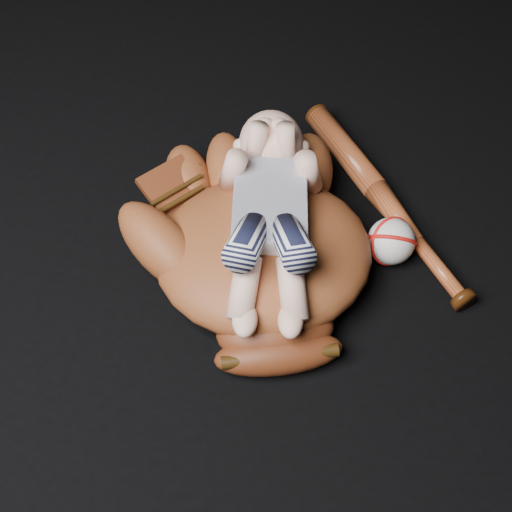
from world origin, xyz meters
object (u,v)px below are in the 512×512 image
at_px(baseball_glove, 263,246).
at_px(baseball_bat, 384,200).
at_px(newborn_baby, 270,216).
at_px(baseball, 391,241).

xyz_separation_m(baseball_glove, baseball_bat, (0.23, 0.10, -0.05)).
bearing_deg(baseball_bat, newborn_baby, -157.99).
relative_size(baseball_glove, baseball_bat, 1.00).
height_order(baseball_glove, baseball_bat, baseball_glove).
height_order(baseball_bat, baseball, baseball).
height_order(newborn_baby, baseball_bat, newborn_baby).
bearing_deg(baseball, baseball_glove, 178.77).
relative_size(newborn_baby, baseball_bat, 0.82).
relative_size(baseball_glove, newborn_baby, 1.21).
xyz_separation_m(baseball_glove, newborn_baby, (0.01, 0.01, 0.06)).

